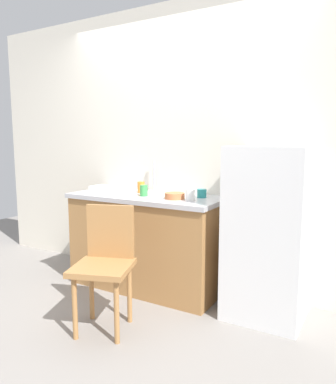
# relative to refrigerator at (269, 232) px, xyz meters

# --- Properties ---
(ground_plane) EXTENTS (8.00, 8.00, 0.00)m
(ground_plane) POSITION_rel_refrigerator_xyz_m (-0.95, -0.65, -0.66)
(ground_plane) COLOR gray
(back_wall) EXTENTS (4.80, 0.10, 2.63)m
(back_wall) POSITION_rel_refrigerator_xyz_m (-0.95, 0.35, 0.65)
(back_wall) COLOR silver
(back_wall) RESTS_ON ground_plane
(cabinet_base) EXTENTS (1.39, 0.60, 0.83)m
(cabinet_base) POSITION_rel_refrigerator_xyz_m (-1.12, -0.00, -0.25)
(cabinet_base) COLOR #A87542
(cabinet_base) RESTS_ON ground_plane
(countertop) EXTENTS (1.43, 0.64, 0.04)m
(countertop) POSITION_rel_refrigerator_xyz_m (-1.12, -0.00, 0.19)
(countertop) COLOR #B7B7BC
(countertop) RESTS_ON cabinet_base
(faucet) EXTENTS (0.02, 0.02, 0.30)m
(faucet) POSITION_rel_refrigerator_xyz_m (-1.20, 0.25, 0.36)
(faucet) COLOR #B7B7BC
(faucet) RESTS_ON countertop
(refrigerator) EXTENTS (0.58, 0.59, 1.32)m
(refrigerator) POSITION_rel_refrigerator_xyz_m (0.00, 0.00, 0.00)
(refrigerator) COLOR white
(refrigerator) RESTS_ON ground_plane
(chair) EXTENTS (0.51, 0.51, 0.89)m
(chair) POSITION_rel_refrigerator_xyz_m (-0.97, -0.79, -0.16)
(chair) COLOR #A87542
(chair) RESTS_ON ground_plane
(dish_tray) EXTENTS (0.28, 0.20, 0.05)m
(dish_tray) POSITION_rel_refrigerator_xyz_m (-1.61, 0.01, 0.23)
(dish_tray) COLOR white
(dish_tray) RESTS_ON countertop
(terracotta_bowl) EXTENTS (0.17, 0.17, 0.05)m
(terracotta_bowl) POSITION_rel_refrigerator_xyz_m (-0.79, -0.08, 0.23)
(terracotta_bowl) COLOR #C67042
(terracotta_bowl) RESTS_ON countertop
(cup_teal) EXTENTS (0.08, 0.08, 0.07)m
(cup_teal) POSITION_rel_refrigerator_xyz_m (-0.62, 0.10, 0.25)
(cup_teal) COLOR teal
(cup_teal) RESTS_ON countertop
(cup_green) EXTENTS (0.07, 0.07, 0.10)m
(cup_green) POSITION_rel_refrigerator_xyz_m (-1.11, -0.08, 0.26)
(cup_green) COLOR green
(cup_green) RESTS_ON countertop
(cup_orange) EXTENTS (0.07, 0.07, 0.11)m
(cup_orange) POSITION_rel_refrigerator_xyz_m (-1.24, 0.08, 0.26)
(cup_orange) COLOR orange
(cup_orange) RESTS_ON countertop
(cup_white) EXTENTS (0.08, 0.08, 0.09)m
(cup_white) POSITION_rel_refrigerator_xyz_m (-0.63, -0.10, 0.26)
(cup_white) COLOR white
(cup_white) RESTS_ON countertop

